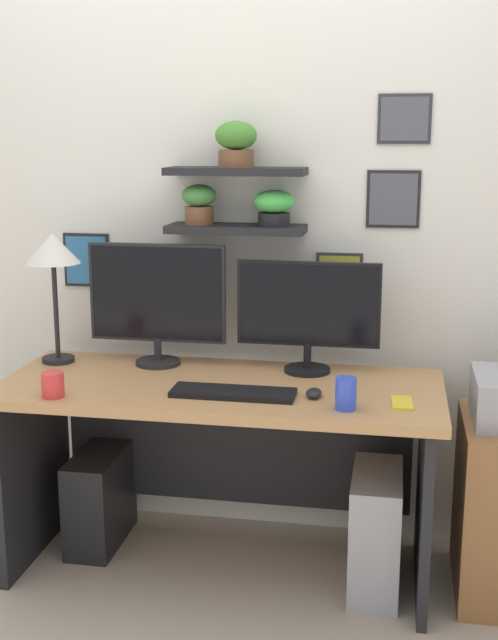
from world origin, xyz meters
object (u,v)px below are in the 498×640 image
Objects in this scene: keyboard at (233,393)px; coffee_mug at (53,385)px; monitor_left at (157,299)px; water_cup at (346,394)px; computer_tower_left at (100,498)px; cell_phone at (402,403)px; computer_mouse at (314,393)px; desk at (224,431)px; computer_tower_right at (376,531)px; desk_lamp at (53,256)px; monitor_right at (308,311)px.

coffee_mug is at bearing -168.18° from keyboard.
monitor_left reaches higher than keyboard.
water_cup is 1.23m from computer_tower_left.
monitor_left is 1.06m from cell_phone.
water_cup is at bearing 2.74° from coffee_mug.
cell_phone is at bearing 0.45° from keyboard.
computer_mouse is at bearing -13.79° from computer_tower_left.
monitor_left is 1.38× the size of computer_tower_left.
water_cup is (0.48, -0.27, 0.26)m from desk.
keyboard is at bearing 177.53° from cell_phone.
computer_mouse is 0.20× the size of computer_tower_right.
computer_tower_right is (-0.08, 0.10, -0.53)m from cell_phone.
cell_phone is 0.21m from water_cup.
computer_mouse is at bearing -14.53° from desk_lamp.
desk is 11.71× the size of cell_phone.
computer_mouse is 0.22× the size of computer_tower_left.
monitor_right is 5.02× the size of water_cup.
coffee_mug reaches higher than cell_phone.
desk_lamp reaches higher than monitor_right.
computer_tower_right is at bearing 17.07° from computer_mouse.
coffee_mug is 0.20× the size of computer_tower_right.
desk_lamp is 5.81× the size of coffee_mug.
keyboard is at bearing -22.30° from computer_tower_left.
desk_lamp is 1.63m from computer_tower_right.
computer_tower_left is at bearing 172.46° from computer_tower_right.
monitor_right is 1.03m from desk_lamp.
monitor_right reaches higher than computer_tower_left.
keyboard is at bearing -173.67° from computer_mouse.
water_cup reaches higher than computer_tower_right.
desk_lamp reaches higher than desk.
monitor_left reaches higher than computer_mouse.
cell_phone is 1.35m from computer_tower_left.
cell_phone is (0.67, -0.19, 0.21)m from desk.
computer_mouse is 0.17m from water_cup.
keyboard is (0.08, -0.19, 0.22)m from desk.
desk_lamp reaches higher than computer_tower_left.
computer_tower_left is 1.13m from computer_tower_right.
desk_lamp is (-0.71, 0.12, 0.64)m from desk.
desk is 0.61m from water_cup.
cell_phone is (0.36, -0.35, -0.24)m from monitor_right.
desk is 0.30m from keyboard.
water_cup is (0.18, -0.43, -0.19)m from monitor_right.
water_cup is 0.62m from computer_tower_right.
water_cup reaches higher than computer_mouse.
computer_mouse is at bearing 136.45° from water_cup.
computer_tower_right is at bearing 11.25° from keyboard.
monitor_right is 0.40m from computer_mouse.
computer_tower_right is at bearing -7.54° from computer_tower_left.
monitor_left is 0.58m from keyboard.
desk_lamp is at bearing -177.48° from monitor_right.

